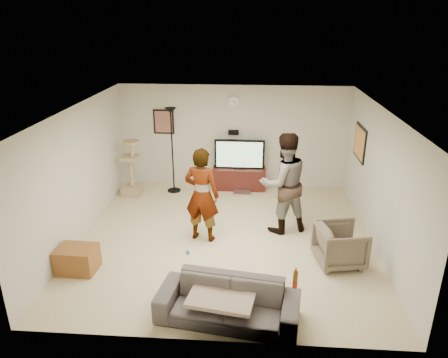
# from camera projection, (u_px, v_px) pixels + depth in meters

# --- Properties ---
(floor) EXTENTS (5.50, 5.50, 0.02)m
(floor) POSITION_uv_depth(u_px,v_px,m) (226.00, 238.00, 8.08)
(floor) COLOR beige
(floor) RESTS_ON ground
(ceiling) EXTENTS (5.50, 5.50, 0.02)m
(ceiling) POSITION_uv_depth(u_px,v_px,m) (226.00, 109.00, 7.16)
(ceiling) COLOR silver
(ceiling) RESTS_ON wall_back
(wall_back) EXTENTS (5.50, 0.04, 2.50)m
(wall_back) POSITION_uv_depth(u_px,v_px,m) (234.00, 137.00, 10.17)
(wall_back) COLOR beige
(wall_back) RESTS_ON floor
(wall_front) EXTENTS (5.50, 0.04, 2.50)m
(wall_front) POSITION_uv_depth(u_px,v_px,m) (210.00, 259.00, 5.07)
(wall_front) COLOR beige
(wall_front) RESTS_ON floor
(wall_left) EXTENTS (0.04, 5.50, 2.50)m
(wall_left) POSITION_uv_depth(u_px,v_px,m) (79.00, 174.00, 7.81)
(wall_left) COLOR beige
(wall_left) RESTS_ON floor
(wall_right) EXTENTS (0.04, 5.50, 2.50)m
(wall_right) POSITION_uv_depth(u_px,v_px,m) (380.00, 182.00, 7.43)
(wall_right) COLOR beige
(wall_right) RESTS_ON floor
(wall_clock) EXTENTS (0.26, 0.04, 0.26)m
(wall_clock) POSITION_uv_depth(u_px,v_px,m) (234.00, 102.00, 9.84)
(wall_clock) COLOR silver
(wall_clock) RESTS_ON wall_back
(wall_speaker) EXTENTS (0.25, 0.10, 0.10)m
(wall_speaker) POSITION_uv_depth(u_px,v_px,m) (233.00, 132.00, 10.07)
(wall_speaker) COLOR black
(wall_speaker) RESTS_ON wall_back
(picture_back) EXTENTS (0.42, 0.03, 0.52)m
(picture_back) POSITION_uv_depth(u_px,v_px,m) (164.00, 122.00, 10.14)
(picture_back) COLOR #8A584D
(picture_back) RESTS_ON wall_back
(picture_right) EXTENTS (0.03, 0.78, 0.62)m
(picture_right) POSITION_uv_depth(u_px,v_px,m) (360.00, 143.00, 8.83)
(picture_right) COLOR #D28C47
(picture_right) RESTS_ON wall_right
(tv_stand) EXTENTS (1.28, 0.45, 0.54)m
(tv_stand) POSITION_uv_depth(u_px,v_px,m) (239.00, 178.00, 10.29)
(tv_stand) COLOR #3A1310
(tv_stand) RESTS_ON floor
(console_box) EXTENTS (0.40, 0.30, 0.07)m
(console_box) POSITION_uv_depth(u_px,v_px,m) (242.00, 193.00, 10.01)
(console_box) COLOR silver
(console_box) RESTS_ON floor
(tv) EXTENTS (1.20, 0.08, 0.71)m
(tv) POSITION_uv_depth(u_px,v_px,m) (239.00, 154.00, 10.07)
(tv) COLOR black
(tv) RESTS_ON tv_stand
(tv_screen) EXTENTS (1.11, 0.01, 0.63)m
(tv_screen) POSITION_uv_depth(u_px,v_px,m) (239.00, 155.00, 10.03)
(tv_screen) COLOR #2DF476
(tv_screen) RESTS_ON tv
(floor_lamp) EXTENTS (0.32, 0.32, 2.05)m
(floor_lamp) POSITION_uv_depth(u_px,v_px,m) (172.00, 151.00, 9.88)
(floor_lamp) COLOR black
(floor_lamp) RESTS_ON floor
(cat_tree) EXTENTS (0.47, 0.47, 1.36)m
(cat_tree) POSITION_uv_depth(u_px,v_px,m) (131.00, 168.00, 9.81)
(cat_tree) COLOR tan
(cat_tree) RESTS_ON floor
(person_left) EXTENTS (0.75, 0.58, 1.82)m
(person_left) POSITION_uv_depth(u_px,v_px,m) (202.00, 195.00, 7.73)
(person_left) COLOR #9A9A9A
(person_left) RESTS_ON floor
(person_right) EXTENTS (1.18, 1.06, 2.00)m
(person_right) POSITION_uv_depth(u_px,v_px,m) (284.00, 183.00, 8.03)
(person_right) COLOR #3B5190
(person_right) RESTS_ON floor
(sofa) EXTENTS (2.06, 1.06, 0.58)m
(sofa) POSITION_uv_depth(u_px,v_px,m) (228.00, 302.00, 5.82)
(sofa) COLOR #4A4341
(sofa) RESTS_ON floor
(throw_blanket) EXTENTS (1.01, 0.84, 0.06)m
(throw_blanket) POSITION_uv_depth(u_px,v_px,m) (222.00, 295.00, 5.79)
(throw_blanket) COLOR tan
(throw_blanket) RESTS_ON sofa
(beer_bottle) EXTENTS (0.06, 0.06, 0.25)m
(beer_bottle) POSITION_uv_depth(u_px,v_px,m) (295.00, 280.00, 5.61)
(beer_bottle) COLOR #572F09
(beer_bottle) RESTS_ON sofa
(armchair) EXTENTS (0.90, 0.89, 0.71)m
(armchair) POSITION_uv_depth(u_px,v_px,m) (340.00, 245.00, 7.13)
(armchair) COLOR brown
(armchair) RESTS_ON floor
(side_table) EXTENTS (0.66, 0.51, 0.43)m
(side_table) POSITION_uv_depth(u_px,v_px,m) (77.00, 259.00, 6.98)
(side_table) COLOR brown
(side_table) RESTS_ON floor
(toy_ball) EXTENTS (0.06, 0.06, 0.06)m
(toy_ball) POSITION_uv_depth(u_px,v_px,m) (188.00, 252.00, 7.52)
(toy_ball) COLOR #0184AA
(toy_ball) RESTS_ON floor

